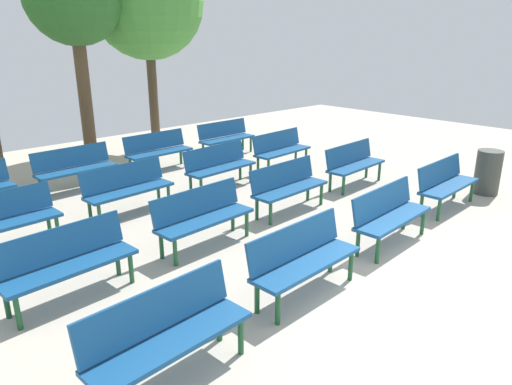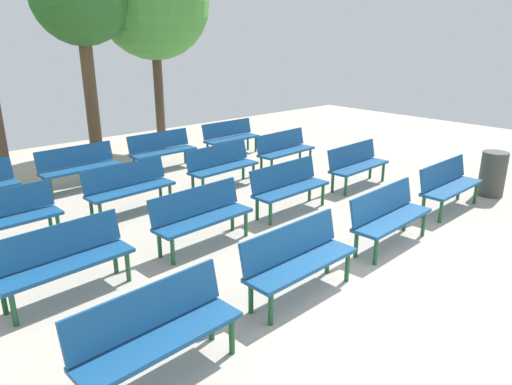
{
  "view_description": "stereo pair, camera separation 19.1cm",
  "coord_description": "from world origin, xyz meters",
  "px_view_note": "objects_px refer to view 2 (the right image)",
  "views": [
    {
      "loc": [
        -5.07,
        -1.81,
        3.04
      ],
      "look_at": [
        0.0,
        3.58,
        0.55
      ],
      "focal_mm": 32.97,
      "sensor_mm": 36.0,
      "label": 1
    },
    {
      "loc": [
        -4.93,
        -1.94,
        3.04
      ],
      "look_at": [
        0.0,
        3.58,
        0.55
      ],
      "focal_mm": 32.97,
      "sensor_mm": 36.0,
      "label": 2
    }
  ],
  "objects_px": {
    "bench_r0_c3": "(448,183)",
    "bench_r2_c2": "(222,164)",
    "trash_bin": "(493,174)",
    "bench_r3_c2": "(162,148)",
    "bench_r0_c0": "(156,329)",
    "bench_r0_c1": "(298,257)",
    "bench_r3_c3": "(230,136)",
    "bench_r1_c3": "(357,163)",
    "bench_r1_c0": "(64,257)",
    "bench_r0_c2": "(389,214)",
    "bench_r2_c0": "(2,216)",
    "bench_r1_c1": "(201,214)",
    "bench_r3_c1": "(79,165)",
    "bench_r2_c3": "(284,148)",
    "bench_r1_c2": "(289,185)",
    "bench_r2_c1": "(129,185)",
    "tree_2": "(153,2)"
  },
  "relations": [
    {
      "from": "bench_r1_c1",
      "to": "bench_r3_c1",
      "type": "bearing_deg",
      "value": 90.58
    },
    {
      "from": "bench_r1_c1",
      "to": "bench_r2_c3",
      "type": "relative_size",
      "value": 1.0
    },
    {
      "from": "bench_r1_c3",
      "to": "bench_r2_c3",
      "type": "relative_size",
      "value": 1.0
    },
    {
      "from": "bench_r0_c0",
      "to": "bench_r1_c1",
      "type": "xyz_separation_m",
      "value": [
        2.0,
        2.11,
        0.0
      ]
    },
    {
      "from": "bench_r0_c2",
      "to": "tree_2",
      "type": "bearing_deg",
      "value": 80.75
    },
    {
      "from": "bench_r3_c1",
      "to": "bench_r1_c1",
      "type": "bearing_deg",
      "value": -88.5
    },
    {
      "from": "bench_r0_c0",
      "to": "bench_r1_c0",
      "type": "distance_m",
      "value": 2.03
    },
    {
      "from": "bench_r0_c2",
      "to": "bench_r0_c3",
      "type": "relative_size",
      "value": 1.01
    },
    {
      "from": "trash_bin",
      "to": "bench_r0_c3",
      "type": "bearing_deg",
      "value": 172.27
    },
    {
      "from": "bench_r1_c0",
      "to": "bench_r3_c1",
      "type": "distance_m",
      "value": 4.43
    },
    {
      "from": "bench_r1_c1",
      "to": "bench_r2_c2",
      "type": "height_order",
      "value": "same"
    },
    {
      "from": "bench_r1_c1",
      "to": "bench_r2_c3",
      "type": "distance_m",
      "value": 4.54
    },
    {
      "from": "bench_r1_c2",
      "to": "bench_r2_c2",
      "type": "relative_size",
      "value": 0.99
    },
    {
      "from": "bench_r0_c0",
      "to": "bench_r2_c1",
      "type": "relative_size",
      "value": 1.0
    },
    {
      "from": "bench_r3_c1",
      "to": "trash_bin",
      "type": "bearing_deg",
      "value": -46.97
    },
    {
      "from": "bench_r2_c2",
      "to": "trash_bin",
      "type": "distance_m",
      "value": 5.41
    },
    {
      "from": "bench_r0_c0",
      "to": "bench_r1_c2",
      "type": "xyz_separation_m",
      "value": [
        4.0,
        2.25,
        0.0
      ]
    },
    {
      "from": "bench_r0_c1",
      "to": "bench_r0_c3",
      "type": "xyz_separation_m",
      "value": [
        4.19,
        0.24,
        0.0
      ]
    },
    {
      "from": "bench_r0_c3",
      "to": "tree_2",
      "type": "height_order",
      "value": "tree_2"
    },
    {
      "from": "bench_r3_c2",
      "to": "bench_r3_c3",
      "type": "xyz_separation_m",
      "value": [
        2.12,
        0.08,
        0.0
      ]
    },
    {
      "from": "bench_r0_c3",
      "to": "bench_r2_c2",
      "type": "xyz_separation_m",
      "value": [
        -2.24,
        3.78,
        0.0
      ]
    },
    {
      "from": "bench_r0_c3",
      "to": "trash_bin",
      "type": "bearing_deg",
      "value": -9.5
    },
    {
      "from": "bench_r1_c2",
      "to": "bench_r3_c2",
      "type": "height_order",
      "value": "same"
    },
    {
      "from": "bench_r2_c1",
      "to": "bench_r0_c3",
      "type": "bearing_deg",
      "value": -43.83
    },
    {
      "from": "bench_r2_c1",
      "to": "bench_r3_c3",
      "type": "bearing_deg",
      "value": 24.8
    },
    {
      "from": "bench_r0_c1",
      "to": "bench_r1_c0",
      "type": "distance_m",
      "value": 2.82
    },
    {
      "from": "bench_r1_c1",
      "to": "bench_r3_c1",
      "type": "relative_size",
      "value": 1.0
    },
    {
      "from": "bench_r1_c3",
      "to": "trash_bin",
      "type": "bearing_deg",
      "value": -58.22
    },
    {
      "from": "bench_r0_c1",
      "to": "trash_bin",
      "type": "relative_size",
      "value": 1.83
    },
    {
      "from": "bench_r0_c2",
      "to": "bench_r2_c3",
      "type": "height_order",
      "value": "same"
    },
    {
      "from": "bench_r1_c3",
      "to": "bench_r2_c3",
      "type": "xyz_separation_m",
      "value": [
        -0.18,
        1.95,
        0.0
      ]
    },
    {
      "from": "bench_r2_c3",
      "to": "trash_bin",
      "type": "bearing_deg",
      "value": -71.75
    },
    {
      "from": "bench_r3_c2",
      "to": "bench_r0_c0",
      "type": "bearing_deg",
      "value": -122.93
    },
    {
      "from": "bench_r0_c0",
      "to": "bench_r2_c2",
      "type": "relative_size",
      "value": 1.0
    },
    {
      "from": "bench_r1_c3",
      "to": "bench_r1_c0",
      "type": "bearing_deg",
      "value": -179.9
    },
    {
      "from": "bench_r2_c1",
      "to": "bench_r3_c2",
      "type": "bearing_deg",
      "value": 43.92
    },
    {
      "from": "bench_r0_c1",
      "to": "bench_r3_c3",
      "type": "bearing_deg",
      "value": 55.82
    },
    {
      "from": "bench_r0_c2",
      "to": "bench_r2_c3",
      "type": "distance_m",
      "value": 4.49
    },
    {
      "from": "bench_r2_c2",
      "to": "bench_r3_c3",
      "type": "relative_size",
      "value": 1.01
    },
    {
      "from": "bench_r0_c2",
      "to": "bench_r2_c0",
      "type": "xyz_separation_m",
      "value": [
        -4.35,
        3.73,
        0.0
      ]
    },
    {
      "from": "bench_r2_c0",
      "to": "trash_bin",
      "type": "distance_m",
      "value": 8.76
    },
    {
      "from": "bench_r2_c0",
      "to": "bench_r3_c2",
      "type": "height_order",
      "value": "same"
    },
    {
      "from": "bench_r1_c0",
      "to": "bench_r3_c3",
      "type": "distance_m",
      "value": 7.36
    },
    {
      "from": "bench_r0_c1",
      "to": "tree_2",
      "type": "bearing_deg",
      "value": 68.13
    },
    {
      "from": "bench_r0_c3",
      "to": "bench_r1_c0",
      "type": "distance_m",
      "value": 6.51
    },
    {
      "from": "bench_r1_c3",
      "to": "bench_r2_c0",
      "type": "xyz_separation_m",
      "value": [
        -6.41,
        1.6,
        0.0
      ]
    },
    {
      "from": "bench_r2_c2",
      "to": "bench_r3_c2",
      "type": "xyz_separation_m",
      "value": [
        -0.19,
        2.04,
        0.0
      ]
    },
    {
      "from": "bench_r0_c1",
      "to": "bench_r1_c1",
      "type": "relative_size",
      "value": 0.99
    },
    {
      "from": "bench_r1_c3",
      "to": "bench_r1_c2",
      "type": "bearing_deg",
      "value": 180.0
    },
    {
      "from": "bench_r3_c3",
      "to": "trash_bin",
      "type": "xyz_separation_m",
      "value": [
        1.74,
        -6.09,
        -0.06
      ]
    }
  ]
}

